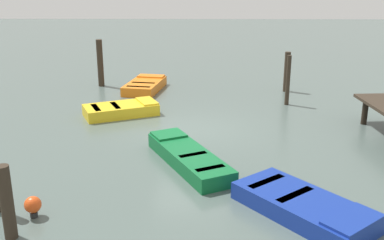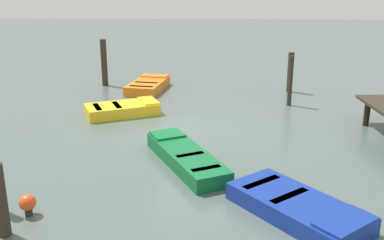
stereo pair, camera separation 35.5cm
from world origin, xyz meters
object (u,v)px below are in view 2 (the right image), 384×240
(rowboat_blue, at_px, (298,208))
(mooring_piling_center, at_px, (0,200))
(mooring_piling_near_right, at_px, (290,72))
(marker_buoy, at_px, (28,203))
(mooring_piling_near_left, at_px, (104,63))
(rowboat_green, at_px, (186,157))
(mooring_piling_far_left, at_px, (290,81))
(rowboat_orange, at_px, (148,85))
(rowboat_yellow, at_px, (123,109))

(rowboat_blue, relative_size, mooring_piling_center, 2.10)
(mooring_piling_near_right, distance_m, marker_buoy, 13.33)
(mooring_piling_near_left, xyz_separation_m, mooring_piling_center, (12.77, 0.87, -0.31))
(rowboat_green, bearing_deg, mooring_piling_far_left, -58.65)
(mooring_piling_near_right, xyz_separation_m, mooring_piling_center, (11.88, -7.54, -0.11))
(rowboat_orange, bearing_deg, rowboat_green, -155.65)
(rowboat_yellow, bearing_deg, mooring_piling_far_left, -10.64)
(mooring_piling_center, bearing_deg, rowboat_blue, 99.25)
(mooring_piling_far_left, distance_m, marker_buoy, 11.36)
(rowboat_yellow, xyz_separation_m, mooring_piling_far_left, (-1.51, 6.35, 0.77))
(mooring_piling_near_left, height_order, mooring_piling_center, mooring_piling_near_left)
(mooring_piling_near_left, bearing_deg, rowboat_orange, 69.40)
(rowboat_orange, bearing_deg, rowboat_blue, -147.05)
(rowboat_orange, relative_size, marker_buoy, 6.04)
(rowboat_green, xyz_separation_m, mooring_piling_near_left, (-9.09, -4.26, 0.86))
(rowboat_yellow, xyz_separation_m, mooring_piling_center, (8.19, -0.83, 0.55))
(mooring_piling_far_left, bearing_deg, rowboat_blue, -8.09)
(mooring_piling_near_left, distance_m, mooring_piling_center, 12.81)
(marker_buoy, bearing_deg, mooring_piling_near_right, 146.36)
(rowboat_yellow, relative_size, mooring_piling_center, 1.88)
(rowboat_blue, xyz_separation_m, marker_buoy, (0.17, -5.77, 0.07))
(rowboat_blue, xyz_separation_m, rowboat_orange, (-11.01, -4.68, 0.00))
(mooring_piling_center, bearing_deg, mooring_piling_far_left, 143.50)
(rowboat_yellow, distance_m, marker_buoy, 7.42)
(rowboat_blue, bearing_deg, mooring_piling_near_right, 132.57)
(mooring_piling_far_left, relative_size, marker_buoy, 4.11)
(mooring_piling_center, relative_size, mooring_piling_far_left, 0.78)
(rowboat_orange, height_order, mooring_piling_near_left, mooring_piling_near_left)
(rowboat_green, xyz_separation_m, mooring_piling_far_left, (-6.02, 3.79, 0.77))
(rowboat_green, bearing_deg, mooring_piling_near_left, -1.38)
(rowboat_green, bearing_deg, mooring_piling_near_right, -53.33)
(rowboat_orange, distance_m, rowboat_yellow, 3.81)
(rowboat_green, bearing_deg, rowboat_orange, -12.06)
(rowboat_green, bearing_deg, rowboat_blue, -163.35)
(rowboat_blue, distance_m, rowboat_orange, 11.96)
(rowboat_blue, bearing_deg, mooring_piling_far_left, 132.85)
(rowboat_blue, height_order, rowboat_orange, same)
(mooring_piling_center, height_order, marker_buoy, mooring_piling_center)
(mooring_piling_near_right, distance_m, mooring_piling_center, 14.07)
(mooring_piling_near_left, distance_m, marker_buoy, 12.05)
(mooring_piling_far_left, bearing_deg, mooring_piling_near_left, -110.91)
(mooring_piling_near_right, bearing_deg, mooring_piling_center, -32.41)
(rowboat_yellow, bearing_deg, mooring_piling_near_left, 86.23)
(mooring_piling_far_left, bearing_deg, rowboat_orange, -111.02)
(rowboat_orange, distance_m, mooring_piling_center, 12.05)
(rowboat_green, height_order, rowboat_orange, same)
(mooring_piling_center, relative_size, marker_buoy, 3.21)
(rowboat_orange, relative_size, mooring_piling_near_right, 1.65)
(mooring_piling_center, bearing_deg, mooring_piling_near_left, -176.13)
(rowboat_green, relative_size, mooring_piling_far_left, 1.84)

